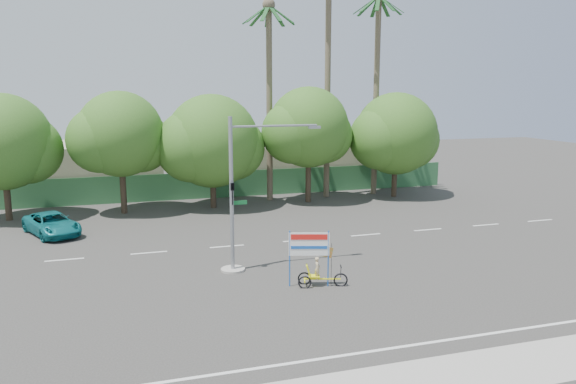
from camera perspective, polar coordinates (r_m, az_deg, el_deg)
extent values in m
plane|color=#33302D|center=(23.00, 2.65, -10.40)|extent=(120.00, 120.00, 0.00)
cube|color=#336B3D|center=(42.96, -7.07, 0.75)|extent=(38.00, 0.08, 2.00)
cube|color=beige|center=(46.70, -20.27, 2.20)|extent=(12.00, 8.00, 4.00)
cube|color=beige|center=(49.10, 1.21, 2.99)|extent=(14.00, 8.00, 3.60)
cylinder|color=#473828|center=(39.32, -26.65, -0.07)|extent=(0.40, 0.40, 3.52)
sphere|color=#2F591A|center=(38.92, -27.03, 4.57)|extent=(6.00, 6.00, 6.00)
sphere|color=#2F591A|center=(39.06, -24.94, 3.92)|extent=(4.32, 4.32, 4.32)
cylinder|color=#473828|center=(38.73, -16.42, 0.64)|extent=(0.40, 0.40, 3.74)
sphere|color=#2F591A|center=(38.32, -16.68, 5.66)|extent=(5.60, 5.60, 5.60)
sphere|color=#2F591A|center=(38.70, -14.77, 4.91)|extent=(4.03, 4.03, 4.03)
sphere|color=#2F591A|center=(38.11, -18.55, 5.02)|extent=(4.26, 4.26, 4.26)
cylinder|color=#473828|center=(39.28, -7.62, 0.79)|extent=(0.40, 0.40, 3.30)
sphere|color=#2F591A|center=(38.89, -7.73, 5.15)|extent=(6.40, 6.40, 6.40)
sphere|color=#2F591A|center=(39.50, -5.72, 4.51)|extent=(4.61, 4.61, 4.61)
sphere|color=#2F591A|center=(38.47, -9.78, 4.59)|extent=(4.86, 4.86, 4.86)
cylinder|color=#473828|center=(40.95, 2.07, 1.67)|extent=(0.40, 0.40, 3.87)
sphere|color=#2F591A|center=(40.56, 2.10, 6.59)|extent=(5.80, 5.80, 5.80)
sphere|color=#2F591A|center=(41.33, 3.68, 5.80)|extent=(4.18, 4.18, 4.18)
sphere|color=#2F591A|center=(39.94, 0.44, 6.03)|extent=(4.41, 4.41, 4.41)
cylinder|color=#473828|center=(43.76, 10.76, 1.77)|extent=(0.40, 0.40, 3.43)
sphere|color=#2F591A|center=(43.41, 10.90, 5.85)|extent=(6.20, 6.20, 6.20)
sphere|color=#2F591A|center=(44.39, 12.29, 5.19)|extent=(4.46, 4.46, 4.46)
sphere|color=#2F591A|center=(42.58, 9.38, 5.39)|extent=(4.71, 4.71, 4.71)
cylinder|color=#70604C|center=(42.57, 4.04, 10.86)|extent=(0.44, 0.44, 17.00)
cylinder|color=#70604C|center=(44.17, 8.94, 9.45)|extent=(0.44, 0.44, 15.00)
cube|color=#1C4C21|center=(45.01, 10.33, 18.16)|extent=(1.91, 0.28, 1.36)
cube|color=#1C4C21|center=(45.44, 9.70, 18.10)|extent=(1.65, 1.44, 1.36)
cube|color=#1C4C21|center=(45.49, 8.85, 18.12)|extent=(0.61, 1.93, 1.36)
cube|color=#1C4C21|center=(45.12, 8.15, 18.20)|extent=(1.20, 1.80, 1.36)
cube|color=#1C4C21|center=(44.50, 7.93, 18.31)|extent=(1.89, 0.92, 1.36)
cube|color=#1C4C21|center=(43.92, 8.30, 18.41)|extent=(1.89, 0.92, 1.36)
cube|color=#1C4C21|center=(43.66, 9.11, 18.44)|extent=(1.20, 1.80, 1.36)
cube|color=#1C4C21|center=(43.84, 9.97, 18.38)|extent=(0.61, 1.93, 1.36)
cube|color=#1C4C21|center=(44.37, 10.44, 18.27)|extent=(1.65, 1.44, 1.36)
cylinder|color=#70604C|center=(41.18, -1.90, 8.80)|extent=(0.44, 0.44, 14.00)
sphere|color=#70604C|center=(41.57, -1.97, 18.49)|extent=(0.90, 0.90, 0.90)
cube|color=#1C4C21|center=(41.74, -0.65, 17.55)|extent=(1.91, 0.28, 1.36)
cube|color=#1C4C21|center=(42.25, -1.20, 17.46)|extent=(1.65, 1.44, 1.36)
cube|color=#1C4C21|center=(42.41, -2.08, 17.43)|extent=(0.61, 1.93, 1.36)
cube|color=#1C4C21|center=(42.15, -2.91, 17.47)|extent=(1.20, 1.80, 1.36)
cube|color=#1C4C21|center=(41.57, -3.32, 17.57)|extent=(1.89, 0.92, 1.36)
cube|color=#1C4C21|center=(40.95, -3.09, 17.68)|extent=(1.89, 0.92, 1.36)
cube|color=#1C4C21|center=(40.58, -2.32, 17.75)|extent=(1.20, 1.80, 1.36)
cube|color=#1C4C21|center=(40.64, -1.37, 17.74)|extent=(0.61, 1.93, 1.36)
cube|color=#1C4C21|center=(41.10, -0.71, 17.66)|extent=(1.65, 1.44, 1.36)
cylinder|color=gray|center=(25.99, -5.62, -7.83)|extent=(1.10, 1.10, 0.10)
cylinder|color=gray|center=(25.13, -5.76, -0.34)|extent=(0.18, 0.18, 7.00)
cylinder|color=gray|center=(25.21, -1.40, 6.73)|extent=(4.00, 0.10, 0.10)
cube|color=gray|center=(25.79, 2.70, 6.59)|extent=(0.55, 0.20, 0.12)
imported|color=black|center=(24.90, -5.66, -0.21)|extent=(0.16, 0.20, 1.00)
cube|color=#14662D|center=(25.27, -4.97, -1.08)|extent=(0.70, 0.04, 0.18)
torus|color=black|center=(23.95, 5.37, -8.90)|extent=(0.60, 0.24, 0.61)
torus|color=black|center=(24.09, 1.67, -8.78)|extent=(0.56, 0.23, 0.57)
torus|color=black|center=(23.62, 1.71, -9.18)|extent=(0.56, 0.23, 0.57)
cube|color=#F8F316|center=(23.87, 3.54, -8.80)|extent=(1.47, 0.49, 0.05)
cube|color=#F8F316|center=(23.85, 1.69, -8.94)|extent=(0.21, 0.53, 0.04)
cube|color=#F8F316|center=(23.81, 2.67, -8.52)|extent=(0.54, 0.49, 0.05)
cube|color=#F8F316|center=(23.72, 2.09, -7.96)|extent=(0.30, 0.42, 0.48)
cylinder|color=black|center=(23.83, 5.39, -8.08)|extent=(0.03, 0.03, 0.49)
cube|color=black|center=(23.76, 5.40, -7.53)|extent=(0.15, 0.40, 0.04)
imported|color=#CCB284|center=(23.71, 3.01, -7.74)|extent=(0.32, 0.40, 0.97)
cylinder|color=blue|center=(23.54, 0.17, -6.79)|extent=(0.06, 0.06, 2.41)
cylinder|color=blue|center=(23.61, 4.11, -6.76)|extent=(0.06, 0.06, 2.41)
cube|color=white|center=(23.38, 2.15, -5.32)|extent=(1.64, 0.54, 0.98)
cube|color=red|center=(23.27, 2.16, -4.59)|extent=(1.46, 0.45, 0.23)
cube|color=blue|center=(23.39, 2.15, -5.65)|extent=(1.46, 0.45, 0.13)
cylinder|color=black|center=(23.70, 4.42, -7.38)|extent=(0.02, 0.02, 1.88)
cube|color=red|center=(23.51, 3.68, -6.04)|extent=(0.76, 0.25, 0.59)
imported|color=#106F74|center=(34.53, -22.86, -3.02)|extent=(3.80, 5.00, 1.26)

